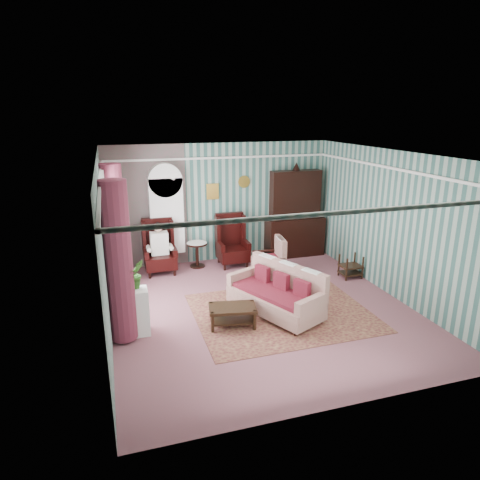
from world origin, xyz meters
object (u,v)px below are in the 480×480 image
object	(u,v)px
round_side_table	(197,255)
coffee_table	(232,316)
nest_table	(351,266)
sofa	(275,290)
wingback_left	(159,247)
floral_armchair	(268,256)
seated_woman	(160,249)
dresser_hutch	(296,211)
bookcase	(167,221)
plant_stand	(132,312)
wingback_right	(233,241)

from	to	relation	value
round_side_table	coffee_table	size ratio (longest dim) A/B	0.73
nest_table	coffee_table	size ratio (longest dim) A/B	0.66
sofa	wingback_left	bearing A→B (deg)	8.28
wingback_left	floral_armchair	size ratio (longest dim) A/B	1.25
seated_woman	floral_armchair	xyz separation A→B (m)	(2.31, -0.95, -0.09)
sofa	dresser_hutch	bearing A→B (deg)	-54.52
wingback_left	seated_woman	distance (m)	0.04
round_side_table	nest_table	distance (m)	3.60
wingback_left	floral_armchair	world-z (taller)	wingback_left
dresser_hutch	seated_woman	xyz separation A→B (m)	(-3.50, -0.27, -0.59)
floral_armchair	coffee_table	world-z (taller)	floral_armchair
seated_woman	wingback_left	bearing A→B (deg)	0.00
bookcase	wingback_left	distance (m)	0.68
bookcase	plant_stand	xyz separation A→B (m)	(-1.05, -3.14, -0.72)
wingback_left	round_side_table	distance (m)	0.97
bookcase	coffee_table	size ratio (longest dim) A/B	2.74
plant_stand	wingback_left	bearing A→B (deg)	73.78
dresser_hutch	coffee_table	distance (m)	4.28
plant_stand	coffee_table	xyz separation A→B (m)	(1.68, -0.22, -0.22)
dresser_hutch	sofa	size ratio (longest dim) A/B	1.28
plant_stand	coffee_table	size ratio (longest dim) A/B	0.98
wingback_left	nest_table	distance (m)	4.37
seated_woman	round_side_table	world-z (taller)	seated_woman
sofa	floral_armchair	size ratio (longest dim) A/B	1.86
coffee_table	floral_armchair	bearing A→B (deg)	54.68
wingback_right	plant_stand	bearing A→B (deg)	-132.84
wingback_left	floral_armchair	distance (m)	2.50
wingback_right	round_side_table	world-z (taller)	wingback_right
coffee_table	round_side_table	bearing A→B (deg)	89.66
round_side_table	floral_armchair	size ratio (longest dim) A/B	0.60
plant_stand	seated_woman	bearing A→B (deg)	73.78
round_side_table	nest_table	bearing A→B (deg)	-28.20
sofa	floral_armchair	bearing A→B (deg)	-41.58
wingback_left	plant_stand	world-z (taller)	wingback_left
dresser_hutch	wingback_left	world-z (taller)	dresser_hutch
wingback_left	coffee_table	distance (m)	3.13
wingback_left	wingback_right	world-z (taller)	same
dresser_hutch	round_side_table	distance (m)	2.75
bookcase	nest_table	bearing A→B (deg)	-26.92
wingback_right	nest_table	xyz separation A→B (m)	(2.32, -1.55, -0.35)
round_side_table	wingback_right	bearing A→B (deg)	-10.01
plant_stand	bookcase	bearing A→B (deg)	71.51
bookcase	coffee_table	bearing A→B (deg)	-79.35
wingback_left	nest_table	size ratio (longest dim) A/B	2.31
bookcase	coffee_table	distance (m)	3.54
floral_armchair	bookcase	bearing A→B (deg)	63.78
coffee_table	dresser_hutch	bearing A→B (deg)	51.04
wingback_right	sofa	world-z (taller)	wingback_right
dresser_hutch	wingback_left	size ratio (longest dim) A/B	1.89
dresser_hutch	wingback_right	world-z (taller)	dresser_hutch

